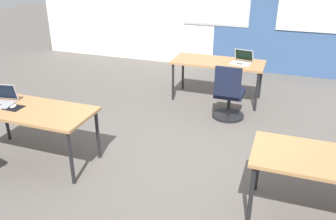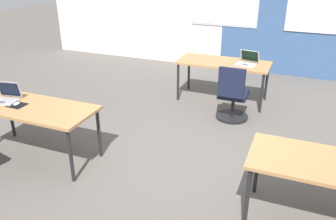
{
  "view_description": "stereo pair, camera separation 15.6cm",
  "coord_description": "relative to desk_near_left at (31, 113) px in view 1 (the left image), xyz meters",
  "views": [
    {
      "loc": [
        1.17,
        -3.72,
        2.48
      ],
      "look_at": [
        -0.09,
        -0.19,
        0.78
      ],
      "focal_mm": 37.35,
      "sensor_mm": 36.0,
      "label": 1
    },
    {
      "loc": [
        1.31,
        -3.66,
        2.48
      ],
      "look_at": [
        -0.09,
        -0.19,
        0.78
      ],
      "focal_mm": 37.35,
      "sensor_mm": 36.0,
      "label": 2
    }
  ],
  "objects": [
    {
      "name": "mouse_near_left_end",
      "position": [
        -0.21,
        -0.04,
        0.08
      ],
      "size": [
        0.07,
        0.11,
        0.03
      ],
      "color": "silver",
      "rests_on": "mousepad_near_left_end"
    },
    {
      "name": "laptop_far_right",
      "position": [
        2.16,
        2.81,
        0.11
      ],
      "size": [
        0.38,
        0.36,
        0.23
      ],
      "rotation": [
        0.0,
        0.0,
        -0.18
      ],
      "color": "#B7B7BC",
      "rests_on": "desk_far_center"
    },
    {
      "name": "mousepad_near_left_end",
      "position": [
        -0.21,
        -0.04,
        0.06
      ],
      "size": [
        0.22,
        0.19,
        0.0
      ],
      "color": "black",
      "rests_on": "desk_near_left"
    },
    {
      "name": "back_wall_assembly",
      "position": [
        1.79,
        4.8,
        0.75
      ],
      "size": [
        10.0,
        0.27,
        2.8
      ],
      "color": "silver",
      "rests_on": "ground"
    },
    {
      "name": "desk_far_center",
      "position": [
        1.75,
        2.8,
        0.0
      ],
      "size": [
        1.6,
        0.7,
        0.72
      ],
      "color": "#A37547",
      "rests_on": "ground"
    },
    {
      "name": "laptop_near_left_end",
      "position": [
        -0.45,
        0.02,
        0.11
      ],
      "size": [
        0.37,
        0.33,
        0.23
      ],
      "rotation": [
        0.0,
        0.0,
        0.17
      ],
      "color": "#9E9EA3",
      "rests_on": "desk_near_left"
    },
    {
      "name": "chair_far_right",
      "position": [
        2.1,
        2.04,
        -0.28
      ],
      "size": [
        0.52,
        0.54,
        0.92
      ],
      "rotation": [
        0.0,
        0.0,
        3.14
      ],
      "color": "black",
      "rests_on": "ground"
    },
    {
      "name": "ground_plane",
      "position": [
        1.75,
        0.6,
        -0.66
      ],
      "size": [
        24.0,
        24.0,
        0.0
      ],
      "color": "#56514C"
    },
    {
      "name": "desk_near_left",
      "position": [
        0.0,
        0.0,
        0.0
      ],
      "size": [
        1.6,
        0.7,
        0.72
      ],
      "color": "#A37547",
      "rests_on": "ground"
    }
  ]
}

